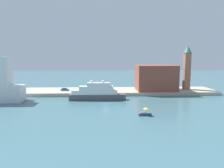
{
  "coord_description": "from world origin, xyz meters",
  "views": [
    {
      "loc": [
        -1.35,
        -85.08,
        18.78
      ],
      "look_at": [
        2.59,
        6.0,
        7.08
      ],
      "focal_mm": 35.6,
      "sensor_mm": 36.0,
      "label": 1
    }
  ],
  "objects_px": {
    "bell_tower": "(187,66)",
    "small_motorboat": "(145,112)",
    "large_yacht": "(97,93)",
    "harbor_building": "(156,78)",
    "person_figure": "(74,90)",
    "parked_car": "(65,90)",
    "mooring_bollard": "(106,92)"
  },
  "relations": [
    {
      "from": "harbor_building",
      "to": "parked_car",
      "type": "height_order",
      "value": "harbor_building"
    },
    {
      "from": "bell_tower",
      "to": "harbor_building",
      "type": "bearing_deg",
      "value": -172.63
    },
    {
      "from": "bell_tower",
      "to": "parked_car",
      "type": "bearing_deg",
      "value": -178.28
    },
    {
      "from": "small_motorboat",
      "to": "harbor_building",
      "type": "height_order",
      "value": "harbor_building"
    },
    {
      "from": "harbor_building",
      "to": "parked_car",
      "type": "xyz_separation_m",
      "value": [
        -45.21,
        0.27,
        -5.68
      ]
    },
    {
      "from": "harbor_building",
      "to": "bell_tower",
      "type": "xyz_separation_m",
      "value": [
        16.38,
        2.12,
        5.83
      ]
    },
    {
      "from": "harbor_building",
      "to": "bell_tower",
      "type": "relative_size",
      "value": 0.86
    },
    {
      "from": "bell_tower",
      "to": "parked_car",
      "type": "relative_size",
      "value": 5.78
    },
    {
      "from": "bell_tower",
      "to": "person_figure",
      "type": "relative_size",
      "value": 13.73
    },
    {
      "from": "small_motorboat",
      "to": "bell_tower",
      "type": "distance_m",
      "value": 54.07
    },
    {
      "from": "mooring_bollard",
      "to": "person_figure",
      "type": "bearing_deg",
      "value": 165.19
    },
    {
      "from": "small_motorboat",
      "to": "harbor_building",
      "type": "bearing_deg",
      "value": 72.33
    },
    {
      "from": "parked_car",
      "to": "mooring_bollard",
      "type": "distance_m",
      "value": 21.44
    },
    {
      "from": "harbor_building",
      "to": "person_figure",
      "type": "distance_m",
      "value": 40.83
    },
    {
      "from": "harbor_building",
      "to": "parked_car",
      "type": "bearing_deg",
      "value": 179.66
    },
    {
      "from": "large_yacht",
      "to": "small_motorboat",
      "type": "distance_m",
      "value": 30.3
    },
    {
      "from": "large_yacht",
      "to": "harbor_building",
      "type": "relative_size",
      "value": 1.25
    },
    {
      "from": "large_yacht",
      "to": "bell_tower",
      "type": "relative_size",
      "value": 1.07
    },
    {
      "from": "large_yacht",
      "to": "bell_tower",
      "type": "height_order",
      "value": "bell_tower"
    },
    {
      "from": "small_motorboat",
      "to": "person_figure",
      "type": "bearing_deg",
      "value": 125.15
    },
    {
      "from": "bell_tower",
      "to": "small_motorboat",
      "type": "bearing_deg",
      "value": -124.18
    },
    {
      "from": "small_motorboat",
      "to": "person_figure",
      "type": "distance_m",
      "value": 47.2
    },
    {
      "from": "parked_car",
      "to": "bell_tower",
      "type": "bearing_deg",
      "value": 1.72
    },
    {
      "from": "large_yacht",
      "to": "bell_tower",
      "type": "xyz_separation_m",
      "value": [
        45.47,
        17.8,
        10.7
      ]
    },
    {
      "from": "bell_tower",
      "to": "parked_car",
      "type": "xyz_separation_m",
      "value": [
        -61.58,
        -1.85,
        -11.51
      ]
    },
    {
      "from": "harbor_building",
      "to": "bell_tower",
      "type": "bearing_deg",
      "value": 7.37
    },
    {
      "from": "small_motorboat",
      "to": "parked_car",
      "type": "height_order",
      "value": "parked_car"
    },
    {
      "from": "harbor_building",
      "to": "parked_car",
      "type": "relative_size",
      "value": 4.99
    },
    {
      "from": "bell_tower",
      "to": "mooring_bollard",
      "type": "bearing_deg",
      "value": -167.71
    },
    {
      "from": "large_yacht",
      "to": "bell_tower",
      "type": "distance_m",
      "value": 49.99
    },
    {
      "from": "parked_car",
      "to": "harbor_building",
      "type": "bearing_deg",
      "value": -0.34
    },
    {
      "from": "large_yacht",
      "to": "person_figure",
      "type": "height_order",
      "value": "large_yacht"
    }
  ]
}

